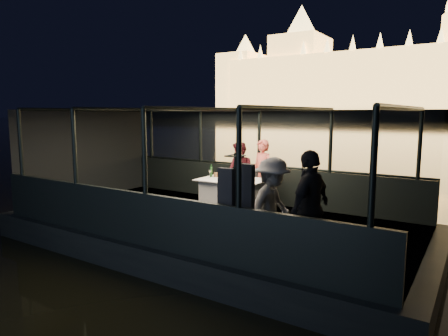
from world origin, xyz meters
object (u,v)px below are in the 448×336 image
Objects in this scene: person_woman_coral at (262,176)px; wine_bottle at (211,170)px; coat_stand at (235,202)px; passenger_stripe at (272,203)px; dining_table_central at (232,196)px; chair_port_right at (257,190)px; chair_port_left at (237,187)px; passenger_dark at (310,208)px; person_man_maroon at (240,174)px.

person_woman_coral reaches higher than wine_bottle.
coat_stand is 1.05× the size of passenger_stripe.
person_woman_coral is (-1.29, 3.35, -0.15)m from coat_stand.
wine_bottle is at bearing 54.06° from passenger_stripe.
passenger_stripe is at bearing -45.60° from dining_table_central.
chair_port_right is 3.40m from coat_stand.
dining_table_central is at bearing -91.31° from person_woman_coral.
dining_table_central is 0.71m from chair_port_right.
dining_table_central is 0.80m from chair_port_left.
chair_port_right is 0.49× the size of passenger_dark.
coat_stand is at bearing -57.31° from passenger_dark.
coat_stand is 3.27m from wine_bottle.
wine_bottle is (-3.14, 2.00, 0.06)m from passenger_dark.
coat_stand reaches higher than passenger_stripe.
passenger_stripe is 5.33× the size of wine_bottle.
coat_stand is 3.59m from person_woman_coral.
coat_stand is at bearing -53.33° from person_woman_coral.
passenger_dark reaches higher than passenger_stripe.
passenger_stripe is (0.39, 0.46, -0.05)m from coat_stand.
passenger_dark is at bearing -32.41° from wine_bottle.
chair_port_right is at bearing -131.75° from passenger_dark.
passenger_dark is at bearing -86.34° from passenger_stripe.
chair_port_left is at bearing 42.27° from passenger_stripe.
wine_bottle reaches higher than dining_table_central.
dining_table_central is 3.27m from passenger_dark.
person_woman_coral is 5.49× the size of wine_bottle.
coat_stand is at bearing 141.81° from passenger_stripe.
coat_stand reaches higher than dining_table_central.
chair_port_right is 0.38m from person_woman_coral.
chair_port_right is at bearing 67.63° from dining_table_central.
chair_port_right is 3.52m from passenger_dark.
person_man_maroon is 3.65m from passenger_stripe.
passenger_stripe reaches higher than person_man_maroon.
chair_port_right is at bearing 34.81° from passenger_stripe.
chair_port_left is 0.33m from person_man_maroon.
wine_bottle reaches higher than chair_port_right.
person_woman_coral reaches higher than person_man_maroon.
chair_port_left is 3.97m from passenger_dark.
passenger_dark reaches higher than person_man_maroon.
person_man_maroon is (-0.59, 0.21, 0.30)m from chair_port_right.
coat_stand is at bearing -41.94° from person_man_maroon.
coat_stand is 5.61× the size of wine_bottle.
chair_port_left is 0.62× the size of passenger_stripe.
passenger_dark is (2.28, -2.88, 0.10)m from person_woman_coral.
person_man_maroon is at bearing 119.53° from coat_stand.
person_man_maroon is (0.00, 0.14, 0.30)m from chair_port_left.
chair_port_left reaches higher than dining_table_central.
chair_port_left is (-0.32, 0.73, 0.06)m from dining_table_central.
person_woman_coral is at bearing 38.72° from chair_port_left.
passenger_stripe is (2.27, -2.72, 0.40)m from chair_port_left.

